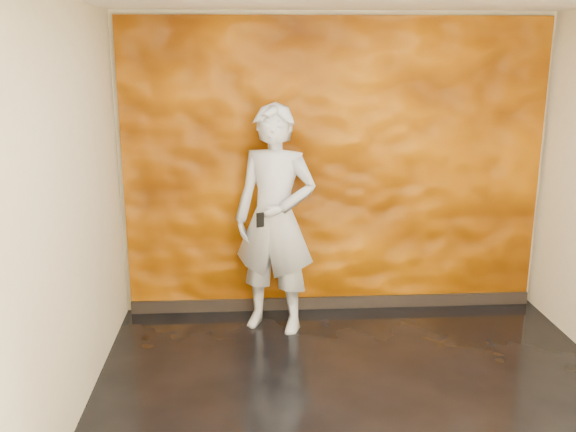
% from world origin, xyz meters
% --- Properties ---
extents(room, '(4.02, 4.02, 2.81)m').
position_xyz_m(room, '(0.00, 0.00, 1.40)').
color(room, black).
rests_on(room, ground).
extents(feature_wall, '(3.90, 0.06, 2.75)m').
position_xyz_m(feature_wall, '(0.00, 1.96, 1.38)').
color(feature_wall, '#C86600').
rests_on(feature_wall, ground).
extents(baseboard, '(3.90, 0.04, 0.12)m').
position_xyz_m(baseboard, '(0.00, 1.92, 0.06)').
color(baseboard, black).
rests_on(baseboard, ground).
extents(man, '(0.87, 0.73, 2.03)m').
position_xyz_m(man, '(-0.58, 1.54, 1.02)').
color(man, '#9599A3').
rests_on(man, ground).
extents(phone, '(0.07, 0.04, 0.13)m').
position_xyz_m(phone, '(-0.71, 1.27, 1.09)').
color(phone, black).
rests_on(phone, man).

